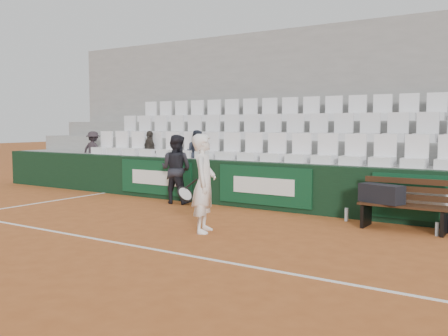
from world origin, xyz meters
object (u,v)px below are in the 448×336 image
(sports_bag_left, at_px, (381,194))
(tennis_player, at_px, (204,183))
(water_bottle_far, at_px, (437,229))
(spectator_a, at_px, (93,134))
(bench_left, at_px, (404,217))
(spectator_c, at_px, (196,135))
(water_bottle_near, at_px, (346,215))
(spectator_b, at_px, (150,135))
(ball_kid, at_px, (176,169))

(sports_bag_left, bearing_deg, tennis_player, -141.20)
(water_bottle_far, relative_size, spectator_a, 0.21)
(water_bottle_far, relative_size, tennis_player, 0.14)
(bench_left, xyz_separation_m, spectator_c, (-5.24, 1.15, 1.34))
(water_bottle_near, relative_size, tennis_player, 0.15)
(spectator_b, bearing_deg, water_bottle_far, -166.30)
(bench_left, height_order, spectator_a, spectator_a)
(water_bottle_near, xyz_separation_m, water_bottle_far, (1.67, -0.42, -0.01))
(ball_kid, bearing_deg, spectator_b, -38.60)
(bench_left, xyz_separation_m, spectator_b, (-6.76, 1.15, 1.33))
(sports_bag_left, distance_m, spectator_a, 8.66)
(ball_kid, height_order, spectator_a, spectator_a)
(spectator_c, bearing_deg, water_bottle_near, 161.13)
(tennis_player, bearing_deg, spectator_c, 127.99)
(tennis_player, xyz_separation_m, spectator_a, (-6.11, 3.13, 0.71))
(tennis_player, height_order, spectator_c, spectator_c)
(bench_left, height_order, water_bottle_far, bench_left)
(ball_kid, distance_m, spectator_c, 1.23)
(sports_bag_left, height_order, spectator_c, spectator_c)
(water_bottle_far, xyz_separation_m, ball_kid, (-5.69, 0.35, 0.68))
(spectator_b, distance_m, spectator_c, 1.52)
(water_bottle_near, distance_m, water_bottle_far, 1.72)
(tennis_player, xyz_separation_m, spectator_b, (-3.96, 3.13, 0.72))
(spectator_b, relative_size, spectator_c, 0.98)
(water_bottle_near, height_order, water_bottle_far, water_bottle_near)
(ball_kid, relative_size, spectator_a, 1.48)
(spectator_a, height_order, spectator_c, spectator_c)
(tennis_player, height_order, spectator_b, spectator_b)
(spectator_a, bearing_deg, spectator_c, 169.64)
(tennis_player, height_order, spectator_a, spectator_a)
(tennis_player, distance_m, spectator_c, 4.04)
(water_bottle_near, distance_m, spectator_a, 7.98)
(spectator_b, xyz_separation_m, spectator_c, (1.52, 0.00, 0.01))
(bench_left, distance_m, tennis_player, 3.48)
(water_bottle_near, distance_m, ball_kid, 4.08)
(sports_bag_left, distance_m, water_bottle_far, 1.07)
(ball_kid, distance_m, spectator_a, 3.97)
(ball_kid, bearing_deg, sports_bag_left, 168.95)
(spectator_c, bearing_deg, bench_left, 160.85)
(spectator_c, bearing_deg, spectator_b, -6.81)
(sports_bag_left, distance_m, ball_kid, 4.76)
(tennis_player, height_order, ball_kid, tennis_player)
(water_bottle_far, relative_size, ball_kid, 0.14)
(ball_kid, relative_size, spectator_b, 1.44)
(water_bottle_near, bearing_deg, spectator_c, 167.94)
(water_bottle_far, xyz_separation_m, spectator_b, (-7.32, 1.30, 1.44))
(water_bottle_near, height_order, spectator_a, spectator_a)
(water_bottle_far, distance_m, tennis_player, 3.89)
(water_bottle_far, bearing_deg, spectator_c, 167.37)
(spectator_b, height_order, spectator_c, spectator_c)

